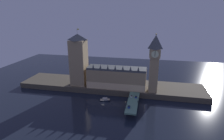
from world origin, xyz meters
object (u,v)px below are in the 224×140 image
object	(u,v)px
clock_tower	(154,62)
pedestrian_near_rail	(127,104)
car_southbound_trail	(136,97)
pedestrian_mid_walk	(137,102)
boat_upstream	(105,100)
victoria_tower	(79,60)
pedestrian_far_rail	(129,97)
car_northbound_trail	(129,107)
street_lamp_near	(126,104)
street_lamp_mid	(138,98)
car_northbound_lead	(132,96)

from	to	relation	value
clock_tower	pedestrian_near_rail	size ratio (longest dim) A/B	34.02
clock_tower	car_southbound_trail	world-z (taller)	clock_tower
pedestrian_mid_walk	boat_upstream	distance (m)	36.90
victoria_tower	pedestrian_mid_walk	bearing A→B (deg)	-26.78
pedestrian_near_rail	pedestrian_far_rail	xyz separation A→B (m)	(-0.00, 17.12, -0.03)
car_northbound_trail	street_lamp_near	size ratio (longest dim) A/B	0.64
victoria_tower	boat_upstream	xyz separation A→B (m)	(37.68, -25.96, -35.32)
clock_tower	car_northbound_trail	bearing A→B (deg)	-115.44
victoria_tower	car_northbound_trail	world-z (taller)	victoria_tower
street_lamp_mid	boat_upstream	size ratio (longest dim) A/B	0.50
street_lamp_mid	car_northbound_lead	bearing A→B (deg)	125.97
clock_tower	boat_upstream	size ratio (longest dim) A/B	5.17
street_lamp_mid	victoria_tower	bearing A→B (deg)	154.14
pedestrian_far_rail	car_southbound_trail	bearing A→B (deg)	12.99
car_northbound_lead	pedestrian_mid_walk	size ratio (longest dim) A/B	2.34
street_lamp_near	car_northbound_trail	bearing A→B (deg)	37.44
car_southbound_trail	street_lamp_mid	xyz separation A→B (m)	(2.69, -9.61, 3.26)
pedestrian_mid_walk	street_lamp_near	size ratio (longest dim) A/B	0.25
victoria_tower	street_lamp_near	size ratio (longest dim) A/B	9.74
victoria_tower	street_lamp_mid	world-z (taller)	victoria_tower
clock_tower	pedestrian_mid_walk	xyz separation A→B (m)	(-14.00, -32.42, -31.82)
pedestrian_far_rail	street_lamp_mid	xyz separation A→B (m)	(9.54, -8.03, 2.90)
victoria_tower	car_northbound_lead	distance (m)	75.95
pedestrian_near_rail	pedestrian_mid_walk	size ratio (longest dim) A/B	1.11
car_southbound_trail	pedestrian_near_rail	xyz separation A→B (m)	(-6.86, -18.70, 0.38)
street_lamp_near	street_lamp_mid	world-z (taller)	street_lamp_near
car_southbound_trail	boat_upstream	distance (m)	33.06
clock_tower	pedestrian_near_rail	bearing A→B (deg)	-119.89
car_northbound_lead	pedestrian_near_rail	size ratio (longest dim) A/B	2.10
pedestrian_mid_walk	victoria_tower	bearing A→B (deg)	153.22
pedestrian_near_rail	street_lamp_near	distance (m)	6.52
car_southbound_trail	boat_upstream	xyz separation A→B (m)	(-32.44, -0.28, -6.35)
car_northbound_lead	clock_tower	bearing A→B (deg)	45.43
street_lamp_mid	clock_tower	bearing A→B (deg)	66.43
car_northbound_lead	pedestrian_mid_walk	distance (m)	13.17
victoria_tower	pedestrian_near_rail	xyz separation A→B (m)	(63.27, -44.38, -28.59)
clock_tower	boat_upstream	xyz separation A→B (m)	(-48.72, -21.84, -38.44)
pedestrian_mid_walk	car_southbound_trail	bearing A→B (deg)	101.89
car_northbound_lead	car_northbound_trail	world-z (taller)	car_northbound_trail
clock_tower	victoria_tower	distance (m)	86.56
clock_tower	street_lamp_mid	bearing A→B (deg)	-113.57
victoria_tower	street_lamp_near	xyz separation A→B (m)	(62.87, -50.01, -25.32)
victoria_tower	pedestrian_near_rail	bearing A→B (deg)	-35.05
pedestrian_far_rail	clock_tower	bearing A→B (deg)	45.01
car_northbound_lead	car_southbound_trail	size ratio (longest dim) A/B	0.91
clock_tower	pedestrian_far_rail	size ratio (longest dim) A/B	34.85
victoria_tower	car_northbound_lead	bearing A→B (deg)	-21.10
car_northbound_trail	pedestrian_far_rail	distance (m)	20.82
clock_tower	car_northbound_lead	size ratio (longest dim) A/B	16.17
pedestrian_far_rail	street_lamp_near	bearing A→B (deg)	-91.01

